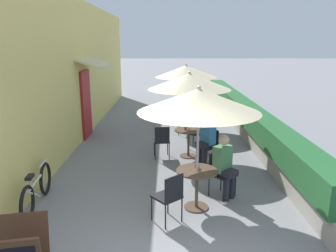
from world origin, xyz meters
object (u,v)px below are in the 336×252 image
at_px(patio_table_near, 198,181).
at_px(seated_patron_near_left, 226,164).
at_px(patio_umbrella_mid, 191,81).
at_px(patio_table_far, 187,114).
at_px(seated_patron_mid_right, 208,138).
at_px(bicycle_leaning, 39,189).
at_px(cafe_chair_far_left, 186,110).
at_px(cafe_chair_near_right, 171,194).
at_px(cafe_chair_mid_right, 211,144).
at_px(coffee_cup_near, 198,166).
at_px(patio_umbrella_near, 200,100).
at_px(cafe_chair_near_left, 221,170).
at_px(patio_umbrella_far, 188,71).
at_px(patio_table_mid, 190,138).
at_px(cafe_chair_far_right, 188,119).
at_px(cafe_chair_mid_back, 196,131).
at_px(coffee_cup_mid, 187,128).
at_px(cafe_chair_mid_left, 163,139).
at_px(coffee_cup_far, 184,107).

xyz_separation_m(patio_table_near, seated_patron_near_left, (0.56, 0.44, 0.17)).
relative_size(patio_umbrella_mid, patio_table_far, 3.01).
distance_m(seated_patron_mid_right, bicycle_leaning, 3.97).
distance_m(seated_patron_near_left, cafe_chair_far_left, 6.02).
distance_m(cafe_chair_near_right, patio_umbrella_mid, 3.66).
bearing_deg(cafe_chair_mid_right, coffee_cup_near, 130.59).
bearing_deg(patio_umbrella_near, seated_patron_mid_right, 79.33).
distance_m(cafe_chair_near_left, bicycle_leaning, 3.43).
relative_size(cafe_chair_near_right, cafe_chair_mid_right, 1.00).
relative_size(coffee_cup_near, seated_patron_mid_right, 0.07).
xyz_separation_m(patio_umbrella_near, patio_umbrella_far, (0.09, 5.72, 0.00)).
distance_m(cafe_chair_mid_right, cafe_chair_far_left, 4.20).
bearing_deg(cafe_chair_far_left, bicycle_leaning, -19.17).
distance_m(patio_table_near, patio_table_mid, 2.79).
bearing_deg(patio_umbrella_far, cafe_chair_near_right, -95.34).
height_order(cafe_chair_far_right, bicycle_leaning, cafe_chair_far_right).
bearing_deg(seated_patron_near_left, cafe_chair_far_right, -124.87).
height_order(cafe_chair_mid_right, cafe_chair_far_right, same).
distance_m(cafe_chair_far_right, bicycle_leaning, 5.81).
distance_m(seated_patron_near_left, patio_table_mid, 2.42).
bearing_deg(patio_umbrella_mid, cafe_chair_far_left, 88.89).
distance_m(patio_umbrella_far, bicycle_leaning, 6.63).
distance_m(seated_patron_near_left, patio_umbrella_mid, 2.74).
relative_size(patio_umbrella_mid, cafe_chair_mid_back, 2.57).
relative_size(patio_table_near, patio_umbrella_near, 0.33).
relative_size(cafe_chair_near_left, cafe_chair_mid_back, 1.00).
distance_m(cafe_chair_near_right, patio_umbrella_far, 6.44).
height_order(patio_table_near, patio_umbrella_near, patio_umbrella_near).
xyz_separation_m(patio_umbrella_mid, patio_table_far, (0.07, 2.93, -1.47)).
height_order(coffee_cup_near, cafe_chair_mid_back, cafe_chair_mid_back).
relative_size(cafe_chair_near_left, patio_umbrella_far, 0.39).
bearing_deg(seated_patron_mid_right, cafe_chair_mid_right, -90.00).
bearing_deg(coffee_cup_mid, seated_patron_mid_right, -51.69).
bearing_deg(cafe_chair_mid_left, patio_table_mid, 6.13).
distance_m(coffee_cup_mid, cafe_chair_far_left, 3.66).
height_order(seated_patron_mid_right, coffee_cup_mid, seated_patron_mid_right).
height_order(cafe_chair_near_left, coffee_cup_mid, cafe_chair_near_left).
bearing_deg(patio_table_near, cafe_chair_mid_left, 104.45).
distance_m(coffee_cup_near, cafe_chair_mid_right, 2.22).
xyz_separation_m(patio_table_near, coffee_cup_far, (-0.01, 5.60, 0.26)).
relative_size(patio_umbrella_mid, bicycle_leaning, 1.30).
xyz_separation_m(cafe_chair_mid_right, patio_umbrella_far, (-0.41, 3.46, 1.47)).
distance_m(patio_umbrella_far, cafe_chair_far_right, 1.64).
height_order(patio_table_near, cafe_chair_mid_left, cafe_chair_mid_left).
bearing_deg(patio_umbrella_mid, coffee_cup_near, -90.37).
relative_size(patio_table_mid, cafe_chair_far_right, 0.85).
distance_m(cafe_chair_near_left, cafe_chair_far_right, 4.50).
bearing_deg(cafe_chair_far_left, coffee_cup_mid, 3.52).
height_order(coffee_cup_near, seated_patron_mid_right, seated_patron_mid_right).
relative_size(coffee_cup_near, coffee_cup_far, 1.00).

